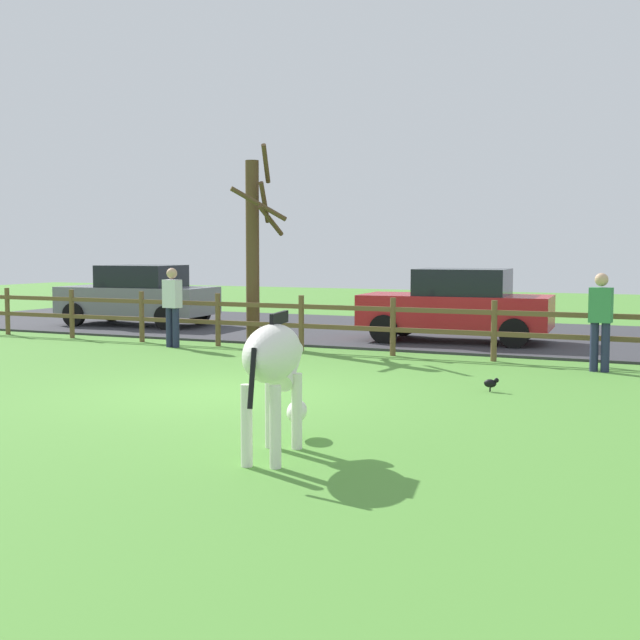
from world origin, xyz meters
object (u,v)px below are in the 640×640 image
crow_on_grass (491,383)px  parked_car_grey (138,295)px  visitor_left_of_tree (172,304)px  bare_tree (254,247)px  zebra (275,363)px  parked_car_red (457,305)px  visitor_right_of_tree (601,317)px

crow_on_grass → parked_car_grey: (-10.75, 6.20, 0.72)m
parked_car_grey → visitor_left_of_tree: bearing=-45.2°
crow_on_grass → visitor_left_of_tree: visitor_left_of_tree is taller
bare_tree → zebra: bearing=-59.6°
zebra → parked_car_grey: 14.58m
parked_car_red → visitor_right_of_tree: 4.54m
bare_tree → crow_on_grass: bearing=-31.9°
zebra → parked_car_red: parked_car_red is taller
bare_tree → visitor_right_of_tree: bearing=-7.5°
parked_car_grey → visitor_left_of_tree: (3.42, -3.45, 0.06)m
bare_tree → visitor_left_of_tree: bare_tree is taller
bare_tree → zebra: bare_tree is taller
crow_on_grass → visitor_right_of_tree: visitor_right_of_tree is taller
parked_car_grey → parked_car_red: (8.59, -0.35, 0.00)m
parked_car_grey → visitor_right_of_tree: bearing=-16.2°
zebra → bare_tree: bearing=120.4°
parked_car_grey → visitor_right_of_tree: 12.39m
zebra → crow_on_grass: (1.03, 4.66, -0.80)m
crow_on_grass → parked_car_grey: bearing=150.0°
bare_tree → visitor_left_of_tree: size_ratio=2.55×
visitor_right_of_tree → parked_car_grey: bearing=163.8°
parked_car_grey → visitor_left_of_tree: visitor_left_of_tree is taller
zebra → visitor_right_of_tree: bearing=73.6°
crow_on_grass → bare_tree: bearing=148.1°
crow_on_grass → parked_car_red: parked_car_red is taller
bare_tree → parked_car_grey: (-4.83, 2.51, -1.22)m
zebra → parked_car_grey: (-9.72, 10.86, -0.08)m
parked_car_grey → crow_on_grass: bearing=-30.0°
parked_car_red → visitor_left_of_tree: size_ratio=2.52×
zebra → parked_car_grey: bearing=131.8°
visitor_left_of_tree → visitor_right_of_tree: (8.47, 0.01, 0.00)m
bare_tree → crow_on_grass: size_ratio=19.41×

